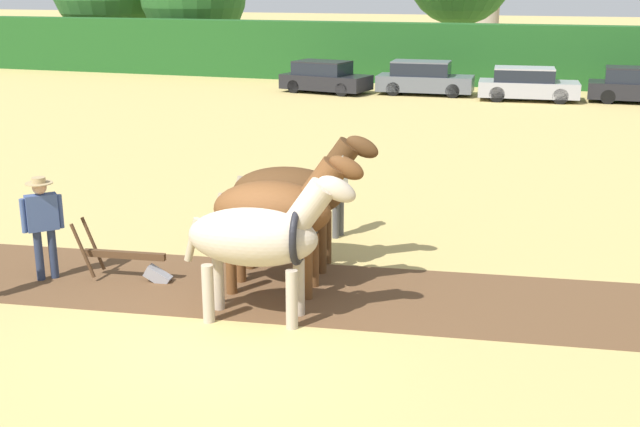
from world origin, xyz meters
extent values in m
plane|color=tan|center=(0.00, 0.00, 0.00)|extent=(240.00, 240.00, 0.00)
cube|color=#1E511E|center=(0.00, 30.74, 1.50)|extent=(73.77, 1.58, 3.00)
cylinder|color=brown|center=(-25.24, 36.53, 1.43)|extent=(0.44, 0.44, 2.87)
cylinder|color=#4C3823|center=(-18.48, 35.40, 1.28)|extent=(0.44, 0.44, 2.56)
cylinder|color=#4C3823|center=(-2.53, 36.53, 1.98)|extent=(0.44, 0.44, 3.95)
cylinder|color=gray|center=(-4.13, 64.36, 3.16)|extent=(1.96, 1.96, 6.31)
ellipsoid|color=#B2A38E|center=(0.02, 0.45, 1.31)|extent=(2.09, 1.19, 0.88)
cylinder|color=#B2A38E|center=(0.62, 0.79, 0.46)|extent=(0.18, 0.18, 0.91)
cylinder|color=#B2A38E|center=(0.69, 0.28, 0.46)|extent=(0.18, 0.18, 0.91)
cylinder|color=#B2A38E|center=(-0.65, 0.61, 0.46)|extent=(0.18, 0.18, 0.91)
cylinder|color=#B2A38E|center=(-0.59, 0.11, 0.46)|extent=(0.18, 0.18, 0.91)
cylinder|color=#B2A38E|center=(0.86, 0.56, 1.80)|extent=(0.86, 0.52, 0.91)
ellipsoid|color=#B2A38E|center=(1.27, 0.62, 2.11)|extent=(0.71, 0.35, 0.54)
cube|color=gray|center=(1.04, 0.59, 1.99)|extent=(0.43, 0.14, 0.57)
cylinder|color=gray|center=(-0.92, 0.32, 1.21)|extent=(0.31, 0.16, 0.71)
torus|color=black|center=(0.71, 0.54, 1.38)|extent=(0.23, 0.90, 0.90)
ellipsoid|color=brown|center=(-0.14, 1.65, 1.38)|extent=(2.08, 1.28, 0.97)
cylinder|color=brown|center=(0.45, 2.01, 0.47)|extent=(0.18, 0.18, 0.95)
cylinder|color=brown|center=(0.53, 1.46, 0.47)|extent=(0.18, 0.18, 0.95)
cylinder|color=brown|center=(-0.81, 1.84, 0.47)|extent=(0.18, 0.18, 0.95)
cylinder|color=brown|center=(-0.74, 1.28, 0.47)|extent=(0.18, 0.18, 0.95)
cylinder|color=brown|center=(0.68, 1.76, 1.87)|extent=(0.86, 0.56, 0.88)
ellipsoid|color=brown|center=(1.07, 1.81, 2.15)|extent=(0.71, 0.35, 0.54)
cube|color=gray|center=(0.85, 1.78, 2.08)|extent=(0.40, 0.13, 0.53)
cylinder|color=gray|center=(-1.07, 1.52, 1.28)|extent=(0.31, 0.16, 0.71)
torus|color=black|center=(0.54, 1.74, 1.46)|extent=(0.24, 0.98, 0.98)
ellipsoid|color=#513319|center=(-0.31, 2.85, 1.38)|extent=(2.12, 1.22, 0.91)
cylinder|color=#513319|center=(0.30, 3.20, 0.49)|extent=(0.18, 0.18, 0.98)
cylinder|color=#513319|center=(0.37, 2.68, 0.49)|extent=(0.18, 0.18, 0.98)
cylinder|color=#513319|center=(-0.99, 3.02, 0.49)|extent=(0.18, 0.18, 0.98)
cylinder|color=#513319|center=(-0.92, 2.50, 0.49)|extent=(0.18, 0.18, 0.98)
cylinder|color=#513319|center=(0.54, 2.97, 1.91)|extent=(0.92, 0.54, 0.98)
ellipsoid|color=#513319|center=(1.00, 3.03, 2.25)|extent=(0.71, 0.35, 0.54)
cube|color=gray|center=(0.74, 2.99, 2.11)|extent=(0.47, 0.14, 0.62)
cylinder|color=gray|center=(-1.25, 2.72, 1.29)|extent=(0.31, 0.16, 0.71)
torus|color=black|center=(0.39, 2.95, 1.45)|extent=(0.23, 0.93, 0.92)
cube|color=#4C331E|center=(-2.75, 1.29, 0.45)|extent=(1.48, 0.30, 0.12)
cube|color=#939399|center=(-2.17, 1.37, 0.10)|extent=(0.50, 0.26, 0.39)
cylinder|color=#4C331E|center=(-3.44, 1.40, 0.55)|extent=(0.40, 0.11, 0.96)
cylinder|color=#4C331E|center=(-3.38, 1.01, 0.55)|extent=(0.40, 0.11, 0.96)
cylinder|color=#28334C|center=(-3.98, 0.99, 0.44)|extent=(0.14, 0.14, 0.89)
cylinder|color=#28334C|center=(-4.14, 0.82, 0.44)|extent=(0.14, 0.14, 0.89)
cube|color=#3D5184|center=(-4.06, 0.90, 1.20)|extent=(0.50, 0.51, 0.63)
sphere|color=tan|center=(-4.06, 0.90, 1.64)|extent=(0.24, 0.24, 0.24)
cylinder|color=#3D5184|center=(-3.85, 1.12, 1.18)|extent=(0.09, 0.09, 0.59)
cylinder|color=#3D5184|center=(-4.27, 0.68, 1.18)|extent=(0.09, 0.09, 0.59)
cylinder|color=tan|center=(-4.06, 0.90, 1.71)|extent=(0.46, 0.46, 0.02)
cylinder|color=tan|center=(-4.06, 0.90, 1.76)|extent=(0.23, 0.23, 0.10)
cylinder|color=#4C4C4C|center=(0.05, 4.90, 0.42)|extent=(0.14, 0.14, 0.85)
cylinder|color=#4C4C4C|center=(0.02, 4.68, 0.42)|extent=(0.14, 0.14, 0.85)
cube|color=silver|center=(0.04, 4.79, 1.15)|extent=(0.27, 0.52, 0.60)
sphere|color=tan|center=(0.04, 4.79, 1.57)|extent=(0.23, 0.23, 0.23)
cylinder|color=silver|center=(0.08, 5.08, 1.12)|extent=(0.09, 0.09, 0.56)
cylinder|color=silver|center=(-0.01, 4.51, 1.12)|extent=(0.09, 0.09, 0.56)
cube|color=black|center=(-6.92, 25.72, 0.50)|extent=(4.30, 2.52, 0.67)
cube|color=black|center=(-7.12, 25.75, 1.11)|extent=(2.68, 2.05, 0.56)
cube|color=black|center=(-7.12, 25.75, 1.42)|extent=(2.68, 2.05, 0.06)
cylinder|color=black|center=(-5.54, 26.29, 0.30)|extent=(0.63, 0.32, 0.60)
cylinder|color=black|center=(-5.83, 24.70, 0.30)|extent=(0.63, 0.32, 0.60)
cylinder|color=black|center=(-8.01, 26.73, 0.30)|extent=(0.63, 0.32, 0.60)
cylinder|color=black|center=(-8.30, 25.14, 0.30)|extent=(0.63, 0.32, 0.60)
cube|color=#565B66|center=(-2.39, 26.45, 0.52)|extent=(4.41, 1.97, 0.70)
cube|color=black|center=(-2.60, 26.44, 1.17)|extent=(2.68, 1.70, 0.59)
cube|color=#565B66|center=(-2.60, 26.44, 1.49)|extent=(2.68, 1.70, 0.06)
cylinder|color=black|center=(-1.09, 27.29, 0.31)|extent=(0.64, 0.25, 0.63)
cylinder|color=black|center=(-1.01, 25.77, 0.31)|extent=(0.64, 0.25, 0.63)
cylinder|color=black|center=(-3.77, 27.14, 0.31)|extent=(0.64, 0.25, 0.63)
cylinder|color=black|center=(-3.69, 25.62, 0.31)|extent=(0.64, 0.25, 0.63)
cube|color=#9E9EA8|center=(2.24, 25.97, 0.51)|extent=(4.38, 2.20, 0.66)
cube|color=black|center=(2.03, 25.95, 1.10)|extent=(2.68, 1.86, 0.53)
cube|color=#9E9EA8|center=(2.03, 25.95, 1.39)|extent=(2.68, 1.86, 0.06)
cylinder|color=black|center=(3.48, 26.89, 0.33)|extent=(0.68, 0.28, 0.67)
cylinder|color=black|center=(3.62, 25.30, 0.33)|extent=(0.68, 0.28, 0.67)
cylinder|color=black|center=(0.86, 26.65, 0.33)|extent=(0.68, 0.28, 0.67)
cylinder|color=black|center=(1.01, 25.06, 0.33)|extent=(0.68, 0.28, 0.67)
cube|color=black|center=(6.68, 26.78, 1.14)|extent=(2.62, 1.63, 0.58)
cube|color=black|center=(6.68, 26.78, 1.46)|extent=(2.62, 1.63, 0.06)
cylinder|color=black|center=(5.54, 27.57, 0.30)|extent=(0.61, 0.22, 0.61)
cylinder|color=black|center=(5.54, 25.98, 0.30)|extent=(0.61, 0.22, 0.61)
camera|label=1|loc=(4.53, -10.06, 4.97)|focal=45.00mm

